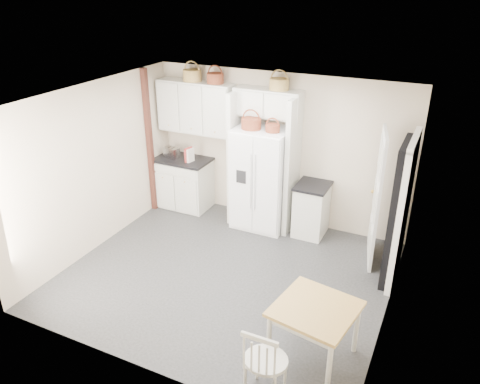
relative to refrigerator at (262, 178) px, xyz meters
The scene contains 27 objects.
floor 1.86m from the refrigerator, 84.77° to the right, with size 4.50×4.50×0.00m, color #242424.
ceiling 2.38m from the refrigerator, 84.77° to the right, with size 4.50×4.50×0.00m, color white.
wall_back 0.58m from the refrigerator, 67.48° to the left, with size 4.50×4.50×0.00m, color beige.
wall_left 2.70m from the refrigerator, 142.04° to the right, with size 4.00×4.00×0.00m, color beige.
wall_right 2.94m from the refrigerator, 34.32° to the right, with size 4.00×4.00×0.00m, color beige.
refrigerator is the anchor object (origin of this frame).
base_cab_left 1.66m from the refrigerator, behind, with size 0.98×0.62×0.91m, color silver.
base_cab_right 0.98m from the refrigerator, ahead, with size 0.49×0.59×0.86m, color silver.
dining_table 3.24m from the refrigerator, 56.42° to the right, with size 0.84×0.84×0.70m, color olive.
windsor_chair 3.72m from the refrigerator, 66.29° to the right, with size 0.46×0.41×0.93m, color silver.
counter_left 1.61m from the refrigerator, behind, with size 1.02×0.66×0.04m, color black.
counter_right 0.88m from the refrigerator, ahead, with size 0.53×0.63×0.04m, color black.
toaster 1.81m from the refrigerator, behind, with size 0.28×0.16×0.20m, color silver.
cookbook_red 1.44m from the refrigerator, behind, with size 0.04×0.17×0.26m, color #AC2E2A.
cookbook_cream 1.40m from the refrigerator, behind, with size 0.04×0.16×0.25m, color silver.
basket_upper_b 2.12m from the refrigerator, behind, with size 0.33×0.33×0.19m, color olive.
basket_upper_c 1.84m from the refrigerator, 168.69° to the left, with size 0.29×0.29×0.17m, color maroon.
basket_bridge_b 1.59m from the refrigerator, 47.37° to the left, with size 0.31×0.31×0.18m, color olive.
basket_fridge_a 0.98m from the refrigerator, 149.11° to the right, with size 0.33×0.33×0.17m, color maroon.
basket_fridge_b 0.96m from the refrigerator, 26.23° to the right, with size 0.23×0.23×0.12m, color maroon.
upper_cabinet 1.71m from the refrigerator, behind, with size 1.40×0.34×0.90m, color silver.
bridge_cabinet 1.27m from the refrigerator, 90.00° to the left, with size 1.12×0.34×0.45m, color silver.
fridge_panel_left 0.58m from the refrigerator, behind, with size 0.08×0.60×2.30m, color silver.
fridge_panel_right 0.58m from the refrigerator, ahead, with size 0.08×0.60×2.30m, color silver.
trim_post 2.11m from the refrigerator, behind, with size 0.09×0.09×2.60m, color #441C15.
doorway_void 2.40m from the refrigerator, 15.44° to the right, with size 0.18×0.85×2.05m, color black.
door_slab 1.98m from the refrigerator, ahead, with size 0.80×0.04×2.05m, color white.
Camera 1 is at (2.63, -5.08, 4.00)m, focal length 35.00 mm.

